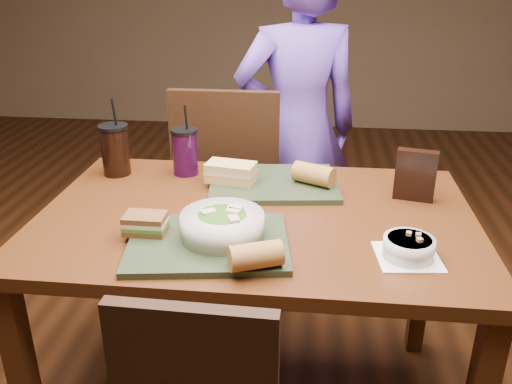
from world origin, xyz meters
The scene contains 14 objects.
dining_table centered at (0.00, 0.00, 0.66)m, with size 1.30×0.85×0.75m.
chair_far centered at (-0.19, 0.65, 0.55)m, with size 0.43×0.43×0.99m.
diner centered at (0.09, 0.82, 0.76)m, with size 0.55×0.36×1.52m, color #5C3AA2.
tray_near centered at (-0.10, -0.21, 0.76)m, with size 0.42×0.32×0.02m, color #25311C.
tray_far centered at (0.03, 0.22, 0.76)m, with size 0.42×0.32×0.02m, color #25311C.
salad_bowl centered at (-0.07, -0.19, 0.81)m, with size 0.22×0.22×0.07m.
soup_bowl centered at (0.41, -0.22, 0.78)m, with size 0.17×0.17×0.06m.
sandwich_near centered at (-0.28, -0.19, 0.79)m, with size 0.11×0.08×0.05m.
sandwich_far centered at (-0.11, 0.20, 0.80)m, with size 0.17×0.11×0.06m.
baguette_near centered at (0.04, -0.34, 0.80)m, with size 0.06×0.06×0.13m, color #AD7533.
baguette_far centered at (0.17, 0.21, 0.80)m, with size 0.07×0.07×0.13m, color #AD7533.
cup_cola centered at (-0.52, 0.27, 0.84)m, with size 0.10×0.10×0.28m.
cup_berry centered at (-0.28, 0.30, 0.83)m, with size 0.09×0.09×0.25m.
chip_bag centered at (0.48, 0.16, 0.83)m, with size 0.12×0.04×0.16m, color black.
Camera 1 is at (0.16, -1.46, 1.45)m, focal length 38.00 mm.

